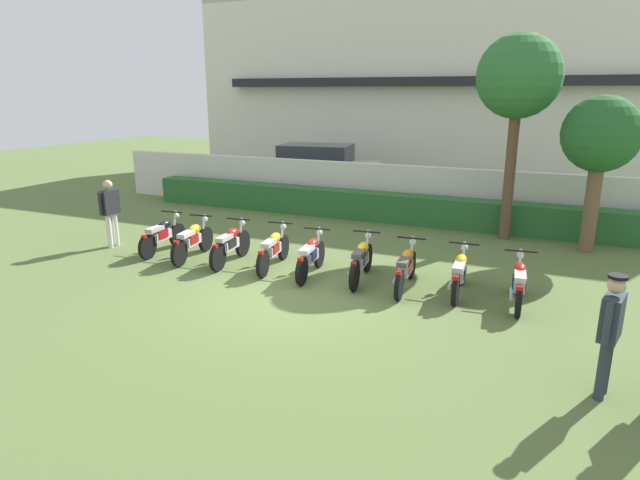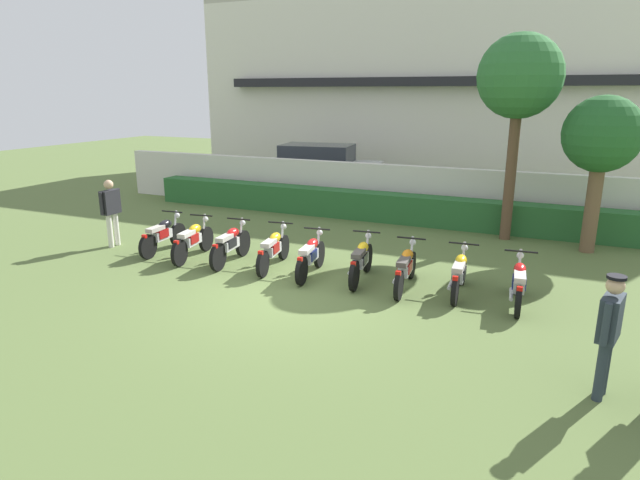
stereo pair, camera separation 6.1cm
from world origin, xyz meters
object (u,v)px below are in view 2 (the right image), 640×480
Objects in this scene: tree_near_inspector at (520,79)px; motorcycle_in_row_6 at (406,268)px; tree_far_side at (602,137)px; parked_car at (321,169)px; inspector_person at (111,207)px; motorcycle_in_row_0 at (163,235)px; motorcycle_in_row_5 at (361,260)px; motorcycle_in_row_7 at (459,273)px; motorcycle_in_row_4 at (311,256)px; motorcycle_in_row_8 at (519,283)px; motorcycle_in_row_2 at (230,244)px; officer_0 at (609,327)px; motorcycle_in_row_3 at (273,249)px; motorcycle_in_row_1 at (193,240)px.

tree_near_inspector is 6.28m from motorcycle_in_row_6.
parked_car is at bearing 153.38° from tree_far_side.
tree_near_inspector is 3.07× the size of inspector_person.
tree_near_inspector is (7.35, -4.25, 3.24)m from parked_car.
inspector_person is at bearing -152.08° from tree_near_inspector.
motorcycle_in_row_5 is at bearing -93.29° from motorcycle_in_row_0.
motorcycle_in_row_6 is at bearing -94.16° from motorcycle_in_row_0.
motorcycle_in_row_7 is at bearing -94.96° from tree_near_inspector.
motorcycle_in_row_4 is 0.95× the size of motorcycle_in_row_6.
motorcycle_in_row_8 is (4.25, 0.04, -0.01)m from motorcycle_in_row_4.
motorcycle_in_row_7 is at bearing -88.27° from motorcycle_in_row_6.
motorcycle_in_row_2 is (2.02, -0.07, 0.01)m from motorcycle_in_row_0.
officer_0 is (11.12, -2.86, -0.04)m from inspector_person.
parked_car is 11.36m from motorcycle_in_row_7.
motorcycle_in_row_0 is 0.95× the size of motorcycle_in_row_6.
motorcycle_in_row_6 reaches higher than motorcycle_in_row_8.
motorcycle_in_row_2 is 3.18m from motorcycle_in_row_5.
motorcycle_in_row_0 reaches higher than motorcycle_in_row_8.
parked_car is 9.04m from motorcycle_in_row_0.
inspector_person is (-8.76, -0.13, 0.59)m from motorcycle_in_row_7.
motorcycle_in_row_5 is (3.18, 0.09, -0.00)m from motorcycle_in_row_2.
tree_near_inspector is at bearing -33.98° from motorcycle_in_row_5.
officer_0 is at bearing -14.45° from inspector_person.
motorcycle_in_row_3 is 1.11× the size of inspector_person.
tree_near_inspector reaches higher than motorcycle_in_row_6.
tree_far_side is at bearing -69.34° from motorcycle_in_row_0.
motorcycle_in_row_6 is (0.98, -0.09, -0.01)m from motorcycle_in_row_5.
motorcycle_in_row_4 is at bearing -106.26° from motorcycle_in_row_3.
motorcycle_in_row_5 is 3.14m from motorcycle_in_row_8.
motorcycle_in_row_4 is at bearing -141.31° from tree_far_side.
motorcycle_in_row_1 is 7.35m from motorcycle_in_row_8.
tree_near_inspector is at bearing -61.55° from motorcycle_in_row_0.
tree_near_inspector is 2.97× the size of motorcycle_in_row_8.
motorcycle_in_row_6 is (5.20, 0.04, -0.01)m from motorcycle_in_row_1.
motorcycle_in_row_5 is at bearing -68.70° from parked_car.
motorcycle_in_row_4 is (-5.55, -4.45, -2.38)m from tree_far_side.
motorcycle_in_row_8 is at bearing -99.05° from motorcycle_in_row_7.
motorcycle_in_row_2 reaches higher than motorcycle_in_row_3.
motorcycle_in_row_3 is 1.08× the size of motorcycle_in_row_7.
motorcycle_in_row_6 is 1.07× the size of motorcycle_in_row_8.
motorcycle_in_row_0 is (-0.30, -9.02, -0.49)m from parked_car.
motorcycle_in_row_2 reaches higher than motorcycle_in_row_4.
motorcycle_in_row_4 is at bearing -97.77° from motorcycle_in_row_1.
tree_near_inspector reaches higher than motorcycle_in_row_3.
motorcycle_in_row_8 is at bearing 0.08° from inspector_person.
inspector_person reaches higher than motorcycle_in_row_2.
motorcycle_in_row_4 is 2.09m from motorcycle_in_row_6.
motorcycle_in_row_2 is (-7.62, -4.40, -2.37)m from tree_far_side.
motorcycle_in_row_4 is 6.21m from officer_0.
motorcycle_in_row_8 is at bearing -55.82° from parked_car.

